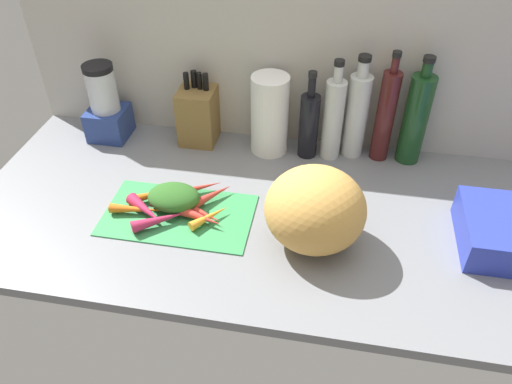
# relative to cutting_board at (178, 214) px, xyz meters

# --- Properties ---
(ground_plane) EXTENTS (1.70, 0.80, 0.03)m
(ground_plane) POSITION_rel_cutting_board_xyz_m (0.24, 0.07, -0.02)
(ground_plane) COLOR slate
(wall_back) EXTENTS (1.70, 0.03, 0.60)m
(wall_back) POSITION_rel_cutting_board_xyz_m (0.24, 0.46, 0.30)
(wall_back) COLOR #BCB7AD
(wall_back) RESTS_ON ground_plane
(cutting_board) EXTENTS (0.42, 0.24, 0.01)m
(cutting_board) POSITION_rel_cutting_board_xyz_m (0.00, 0.00, 0.00)
(cutting_board) COLOR #338C4C
(cutting_board) RESTS_ON ground_plane
(carrot_0) EXTENTS (0.16, 0.04, 0.03)m
(carrot_0) POSITION_rel_cutting_board_xyz_m (-0.11, -0.02, 0.02)
(carrot_0) COLOR orange
(carrot_0) RESTS_ON cutting_board
(carrot_1) EXTENTS (0.11, 0.13, 0.03)m
(carrot_1) POSITION_rel_cutting_board_xyz_m (0.08, 0.08, 0.02)
(carrot_1) COLOR red
(carrot_1) RESTS_ON cutting_board
(carrot_2) EXTENTS (0.10, 0.11, 0.03)m
(carrot_2) POSITION_rel_cutting_board_xyz_m (0.09, -0.01, 0.02)
(carrot_2) COLOR orange
(carrot_2) RESTS_ON cutting_board
(carrot_3) EXTENTS (0.11, 0.05, 0.03)m
(carrot_3) POSITION_rel_cutting_board_xyz_m (-0.03, 0.01, 0.02)
(carrot_3) COLOR #B2264C
(carrot_3) RESTS_ON cutting_board
(carrot_4) EXTENTS (0.14, 0.10, 0.03)m
(carrot_4) POSITION_rel_cutting_board_xyz_m (0.03, 0.10, 0.02)
(carrot_4) COLOR red
(carrot_4) RESTS_ON cutting_board
(carrot_5) EXTENTS (0.14, 0.11, 0.03)m
(carrot_5) POSITION_rel_cutting_board_xyz_m (-0.09, 0.05, 0.02)
(carrot_5) COLOR orange
(carrot_5) RESTS_ON cutting_board
(carrot_6) EXTENTS (0.13, 0.07, 0.03)m
(carrot_6) POSITION_rel_cutting_board_xyz_m (0.07, -0.02, 0.02)
(carrot_6) COLOR red
(carrot_6) RESTS_ON cutting_board
(carrot_7) EXTENTS (0.14, 0.11, 0.04)m
(carrot_7) POSITION_rel_cutting_board_xyz_m (-0.08, -0.02, 0.02)
(carrot_7) COLOR #B2264C
(carrot_7) RESTS_ON cutting_board
(carrot_8) EXTENTS (0.15, 0.11, 0.03)m
(carrot_8) POSITION_rel_cutting_board_xyz_m (-0.03, -0.05, 0.02)
(carrot_8) COLOR #B2264C
(carrot_8) RESTS_ON cutting_board
(carrot_9) EXTENTS (0.10, 0.09, 0.02)m
(carrot_9) POSITION_rel_cutting_board_xyz_m (0.00, 0.04, 0.01)
(carrot_9) COLOR #B2264C
(carrot_9) RESTS_ON cutting_board
(carrot_10) EXTENTS (0.11, 0.06, 0.02)m
(carrot_10) POSITION_rel_cutting_board_xyz_m (0.08, -0.00, 0.02)
(carrot_10) COLOR red
(carrot_10) RESTS_ON cutting_board
(carrot_greens_pile) EXTENTS (0.15, 0.11, 0.06)m
(carrot_greens_pile) POSITION_rel_cutting_board_xyz_m (-0.02, 0.03, 0.04)
(carrot_greens_pile) COLOR #2D6023
(carrot_greens_pile) RESTS_ON cutting_board
(winter_squash) EXTENTS (0.26, 0.24, 0.22)m
(winter_squash) POSITION_rel_cutting_board_xyz_m (0.38, -0.03, 0.11)
(winter_squash) COLOR gold
(winter_squash) RESTS_ON ground_plane
(knife_block) EXTENTS (0.12, 0.13, 0.24)m
(knife_block) POSITION_rel_cutting_board_xyz_m (-0.04, 0.39, 0.09)
(knife_block) COLOR olive
(knife_block) RESTS_ON ground_plane
(blender_appliance) EXTENTS (0.13, 0.13, 0.26)m
(blender_appliance) POSITION_rel_cutting_board_xyz_m (-0.35, 0.35, 0.11)
(blender_appliance) COLOR navy
(blender_appliance) RESTS_ON ground_plane
(paper_towel_roll) EXTENTS (0.12, 0.12, 0.26)m
(paper_towel_roll) POSITION_rel_cutting_board_xyz_m (0.20, 0.37, 0.13)
(paper_towel_roll) COLOR white
(paper_towel_roll) RESTS_ON ground_plane
(bottle_0) EXTENTS (0.06, 0.06, 0.29)m
(bottle_0) POSITION_rel_cutting_board_xyz_m (0.32, 0.36, 0.11)
(bottle_0) COLOR black
(bottle_0) RESTS_ON ground_plane
(bottle_1) EXTENTS (0.06, 0.06, 0.33)m
(bottle_1) POSITION_rel_cutting_board_xyz_m (0.40, 0.37, 0.13)
(bottle_1) COLOR silver
(bottle_1) RESTS_ON ground_plane
(bottle_2) EXTENTS (0.07, 0.07, 0.34)m
(bottle_2) POSITION_rel_cutting_board_xyz_m (0.47, 0.40, 0.14)
(bottle_2) COLOR silver
(bottle_2) RESTS_ON ground_plane
(bottle_3) EXTENTS (0.06, 0.06, 0.36)m
(bottle_3) POSITION_rel_cutting_board_xyz_m (0.55, 0.39, 0.15)
(bottle_3) COLOR #471919
(bottle_3) RESTS_ON ground_plane
(bottle_4) EXTENTS (0.08, 0.08, 0.35)m
(bottle_4) POSITION_rel_cutting_board_xyz_m (0.64, 0.39, 0.15)
(bottle_4) COLOR #19421E
(bottle_4) RESTS_ON ground_plane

